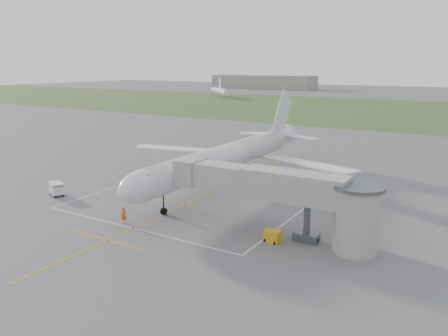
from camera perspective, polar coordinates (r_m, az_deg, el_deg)
The scene contains 11 objects.
ground at distance 65.77m, azimuth 0.06°, elevation -2.46°, with size 700.00×700.00×0.00m, color #4F4F51.
grass_strip at distance 187.99m, azimuth 21.05°, elevation 6.98°, with size 700.00×120.00×0.02m, color #3E5625.
apron_markings at distance 61.05m, azimuth -2.76°, elevation -3.73°, with size 28.20×60.00×0.01m.
airliner at distance 65.34m, azimuth 0.40°, elevation 1.40°, with size 38.93×46.75×13.52m.
jet_bridge at distance 46.03m, azimuth 8.24°, elevation -3.41°, with size 23.40×5.00×7.20m.
gpu_unit at distance 45.90m, azimuth 6.37°, elevation -8.85°, with size 1.85×1.41×1.29m.
baggage_cart at distance 65.58m, azimuth -21.01°, elevation -2.58°, with size 3.02×2.50×1.81m.
ramp_worker_nose at distance 52.03m, azimuth -12.96°, elevation -6.03°, with size 0.69×0.45×1.90m, color #F05307.
ramp_worker_wing at distance 71.53m, azimuth -2.80°, elevation -0.44°, with size 0.87×0.67×1.78m, color #FF5A08.
distant_hangars at distance 323.42m, azimuth 22.68°, elevation 10.06°, with size 345.00×49.00×12.00m.
distant_aircraft at distance 231.32m, azimuth 22.15°, elevation 8.81°, with size 215.88×51.43×8.85m.
Camera 1 is at (32.54, -54.29, 17.88)m, focal length 35.00 mm.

